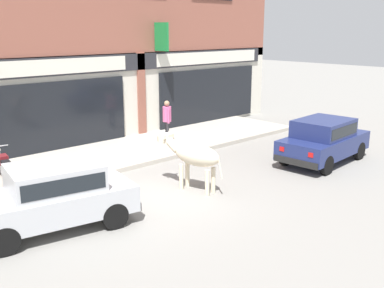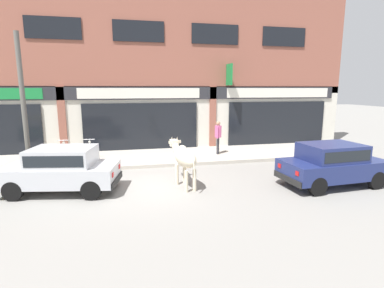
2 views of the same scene
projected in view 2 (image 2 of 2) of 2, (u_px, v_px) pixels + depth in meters
ground_plane at (151, 185)px, 10.37m from camera, size 90.00×90.00×0.00m
sidewalk at (144, 158)px, 14.13m from camera, size 19.00×3.46×0.15m
shop_building at (139, 57)px, 15.16m from camera, size 23.00×1.40×10.09m
cow at (184, 158)px, 9.99m from camera, size 0.81×2.13×1.61m
car_0 at (332, 162)px, 10.16m from camera, size 3.69×1.83×1.46m
car_1 at (62, 168)px, 9.51m from camera, size 3.79×2.20×1.46m
motorcycle_0 at (60, 154)px, 12.85m from camera, size 0.52×1.81×0.88m
motorcycle_1 at (86, 152)px, 13.08m from camera, size 0.59×1.80×0.88m
pedestrian at (218, 134)px, 14.43m from camera, size 0.32×0.46×1.60m
utility_pole at (23, 103)px, 11.32m from camera, size 0.18×0.18×5.20m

